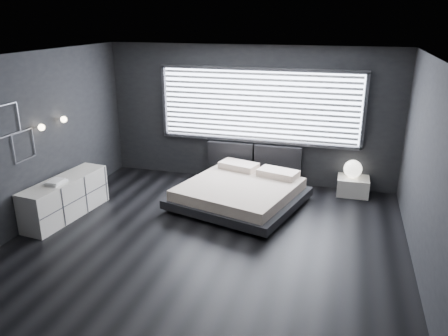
# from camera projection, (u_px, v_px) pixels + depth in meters

# --- Properties ---
(room) EXTENTS (6.04, 6.00, 2.80)m
(room) POSITION_uv_depth(u_px,v_px,m) (208.00, 154.00, 6.41)
(room) COLOR black
(room) RESTS_ON ground
(window) EXTENTS (4.14, 0.09, 1.52)m
(window) POSITION_uv_depth(u_px,v_px,m) (259.00, 106.00, 8.74)
(window) COLOR white
(window) RESTS_ON ground
(headboard) EXTENTS (1.96, 0.16, 0.52)m
(headboard) POSITION_uv_depth(u_px,v_px,m) (254.00, 156.00, 9.05)
(headboard) COLOR black
(headboard) RESTS_ON ground
(sconce_near) EXTENTS (0.18, 0.11, 0.11)m
(sconce_near) POSITION_uv_depth(u_px,v_px,m) (41.00, 127.00, 7.13)
(sconce_near) COLOR silver
(sconce_near) RESTS_ON ground
(sconce_far) EXTENTS (0.18, 0.11, 0.11)m
(sconce_far) POSITION_uv_depth(u_px,v_px,m) (64.00, 119.00, 7.68)
(sconce_far) COLOR silver
(sconce_far) RESTS_ON ground
(wall_art_upper) EXTENTS (0.01, 0.48, 0.48)m
(wall_art_upper) POSITION_uv_depth(u_px,v_px,m) (8.00, 120.00, 6.53)
(wall_art_upper) COLOR #47474C
(wall_art_upper) RESTS_ON ground
(wall_art_lower) EXTENTS (0.01, 0.48, 0.48)m
(wall_art_lower) POSITION_uv_depth(u_px,v_px,m) (24.00, 146.00, 6.91)
(wall_art_lower) COLOR #47474C
(wall_art_lower) RESTS_ON ground
(bed) EXTENTS (2.57, 2.50, 0.55)m
(bed) POSITION_uv_depth(u_px,v_px,m) (240.00, 192.00, 8.04)
(bed) COLOR black
(bed) RESTS_ON ground
(nightstand) EXTENTS (0.60, 0.51, 0.35)m
(nightstand) POSITION_uv_depth(u_px,v_px,m) (353.00, 186.00, 8.54)
(nightstand) COLOR beige
(nightstand) RESTS_ON ground
(orb_lamp) EXTENTS (0.35, 0.35, 0.35)m
(orb_lamp) POSITION_uv_depth(u_px,v_px,m) (353.00, 169.00, 8.44)
(orb_lamp) COLOR white
(orb_lamp) RESTS_ON nightstand
(dresser) EXTENTS (0.67, 1.77, 0.69)m
(dresser) POSITION_uv_depth(u_px,v_px,m) (66.00, 198.00, 7.56)
(dresser) COLOR beige
(dresser) RESTS_ON ground
(book_stack) EXTENTS (0.26, 0.33, 0.07)m
(book_stack) POSITION_uv_depth(u_px,v_px,m) (56.00, 182.00, 7.23)
(book_stack) COLOR white
(book_stack) RESTS_ON dresser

